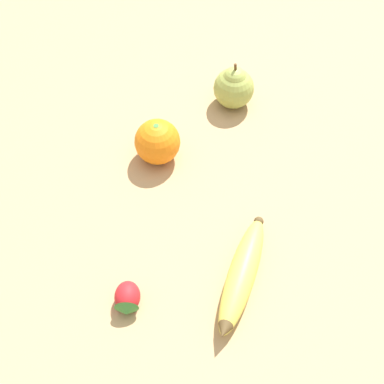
{
  "coord_description": "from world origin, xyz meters",
  "views": [
    {
      "loc": [
        0.56,
        0.02,
        0.73
      ],
      "look_at": [
        0.06,
        -0.14,
        0.03
      ],
      "focal_mm": 50.0,
      "sensor_mm": 36.0,
      "label": 1
    }
  ],
  "objects_px": {
    "orange": "(157,142)",
    "strawberry": "(127,299)",
    "pear": "(234,87)",
    "banana": "(242,275)"
  },
  "relations": [
    {
      "from": "banana",
      "to": "pear",
      "type": "distance_m",
      "value": 0.39
    },
    {
      "from": "banana",
      "to": "orange",
      "type": "relative_size",
      "value": 2.72
    },
    {
      "from": "pear",
      "to": "banana",
      "type": "bearing_deg",
      "value": 17.54
    },
    {
      "from": "orange",
      "to": "strawberry",
      "type": "height_order",
      "value": "orange"
    },
    {
      "from": "banana",
      "to": "strawberry",
      "type": "relative_size",
      "value": 3.61
    },
    {
      "from": "orange",
      "to": "pear",
      "type": "bearing_deg",
      "value": 153.05
    },
    {
      "from": "orange",
      "to": "pear",
      "type": "xyz_separation_m",
      "value": [
        -0.17,
        0.09,
        0.0
      ]
    },
    {
      "from": "pear",
      "to": "strawberry",
      "type": "relative_size",
      "value": 1.59
    },
    {
      "from": "strawberry",
      "to": "pear",
      "type": "bearing_deg",
      "value": 157.65
    },
    {
      "from": "orange",
      "to": "banana",
      "type": "bearing_deg",
      "value": 46.68
    }
  ]
}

